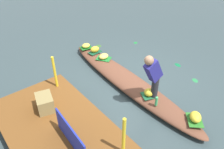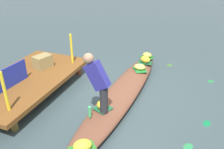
{
  "view_description": "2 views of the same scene",
  "coord_description": "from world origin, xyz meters",
  "views": [
    {
      "loc": [
        -3.45,
        3.32,
        3.64
      ],
      "look_at": [
        0.04,
        0.47,
        0.52
      ],
      "focal_mm": 35.36,
      "sensor_mm": 36.0,
      "label": 1
    },
    {
      "loc": [
        -4.43,
        -1.48,
        2.99
      ],
      "look_at": [
        0.36,
        0.39,
        0.38
      ],
      "focal_mm": 37.33,
      "sensor_mm": 36.0,
      "label": 2
    }
  ],
  "objects": [
    {
      "name": "leaf_mat_3",
      "position": [
        1.64,
        -0.14,
        0.26
      ],
      "size": [
        0.28,
        0.41,
        0.01
      ],
      "primitive_type": "cube",
      "rotation": [
        0.0,
        0.0,
        1.64
      ],
      "color": "#175030",
      "rests_on": "vendor_boat"
    },
    {
      "name": "banana_bunch_4",
      "position": [
        -0.88,
        0.11,
        0.34
      ],
      "size": [
        0.3,
        0.3,
        0.18
      ],
      "primitive_type": "ellipsoid",
      "rotation": [
        0.0,
        0.0,
        3.52
      ],
      "color": "gold",
      "rests_on": "vendor_boat"
    },
    {
      "name": "vendor_boat",
      "position": [
        0.0,
        0.0,
        0.13
      ],
      "size": [
        4.99,
        0.91,
        0.25
      ],
      "primitive_type": "ellipsoid",
      "rotation": [
        0.0,
        0.0,
        -0.04
      ],
      "color": "brown",
      "rests_on": "ground"
    },
    {
      "name": "leaf_mat_1",
      "position": [
        -2.04,
        -0.05,
        0.26
      ],
      "size": [
        0.51,
        0.5,
        0.01
      ],
      "primitive_type": "cube",
      "rotation": [
        0.0,
        0.0,
        2.37
      ],
      "color": "#2B7426",
      "rests_on": "vendor_boat"
    },
    {
      "name": "produce_crate",
      "position": [
        0.1,
        2.23,
        0.54
      ],
      "size": [
        0.51,
        0.43,
        0.33
      ],
      "primitive_type": "cube",
      "rotation": [
        0.0,
        0.0,
        -0.27
      ],
      "color": "olive",
      "rests_on": "dock_platform"
    },
    {
      "name": "banana_bunch_1",
      "position": [
        -2.04,
        -0.05,
        0.35
      ],
      "size": [
        0.37,
        0.38,
        0.18
      ],
      "primitive_type": "ellipsoid",
      "rotation": [
        0.0,
        0.0,
        5.42
      ],
      "color": "yellow",
      "rests_on": "vendor_boat"
    },
    {
      "name": "drifting_plant_2",
      "position": [
        1.65,
        -1.95,
        0.0
      ],
      "size": [
        0.18,
        0.2,
        0.01
      ],
      "primitive_type": "ellipsoid",
      "rotation": [
        0.0,
        0.0,
        1.94
      ],
      "color": "#1F7E36",
      "rests_on": "ground"
    },
    {
      "name": "railing_post_west",
      "position": [
        -1.74,
        1.68,
        0.78
      ],
      "size": [
        0.06,
        0.06,
        0.81
      ],
      "primitive_type": "cylinder",
      "color": "yellow",
      "rests_on": "dock_platform"
    },
    {
      "name": "water_bottle",
      "position": [
        -1.22,
        0.23,
        0.37
      ],
      "size": [
        0.06,
        0.06,
        0.23
      ],
      "primitive_type": "cylinder",
      "color": "#45B463",
      "rests_on": "vendor_boat"
    },
    {
      "name": "drifting_plant_0",
      "position": [
        2.31,
        -0.76,
        0.0
      ],
      "size": [
        0.22,
        0.19,
        0.01
      ],
      "primitive_type": "ellipsoid",
      "rotation": [
        0.0,
        0.0,
        0.07
      ],
      "color": "#39662B",
      "rests_on": "ground"
    },
    {
      "name": "railing_post_east",
      "position": [
        0.66,
        1.68,
        0.78
      ],
      "size": [
        0.06,
        0.06,
        0.81
      ],
      "primitive_type": "cylinder",
      "color": "yellow",
      "rests_on": "dock_platform"
    },
    {
      "name": "leaf_mat_0",
      "position": [
        2.07,
        -0.09,
        0.26
      ],
      "size": [
        0.35,
        0.42,
        0.01
      ],
      "primitive_type": "cube",
      "rotation": [
        0.0,
        0.0,
        1.37
      ],
      "color": "#1B6420",
      "rests_on": "vendor_boat"
    },
    {
      "name": "banana_bunch_0",
      "position": [
        2.07,
        -0.09,
        0.33
      ],
      "size": [
        0.25,
        0.3,
        0.14
      ],
      "primitive_type": "ellipsoid",
      "rotation": [
        0.0,
        0.0,
        4.55
      ],
      "color": "yellow",
      "rests_on": "vendor_boat"
    },
    {
      "name": "canal_water",
      "position": [
        0.0,
        0.0,
        0.0
      ],
      "size": [
        40.0,
        40.0,
        0.0
      ],
      "primitive_type": "plane",
      "color": "#354548",
      "rests_on": "ground"
    },
    {
      "name": "banana_bunch_3",
      "position": [
        1.64,
        -0.14,
        0.35
      ],
      "size": [
        0.25,
        0.32,
        0.2
      ],
      "primitive_type": "ellipsoid",
      "rotation": [
        0.0,
        0.0,
        4.51
      ],
      "color": "gold",
      "rests_on": "vendor_boat"
    },
    {
      "name": "drifting_plant_3",
      "position": [
        -1.07,
        -1.61,
        0.0
      ],
      "size": [
        0.25,
        0.23,
        0.01
      ],
      "primitive_type": "ellipsoid",
      "rotation": [
        0.0,
        0.0,
        2.61
      ],
      "color": "#277D43",
      "rests_on": "ground"
    },
    {
      "name": "leaf_mat_4",
      "position": [
        -0.88,
        0.11,
        0.26
      ],
      "size": [
        0.4,
        0.41,
        0.01
      ],
      "primitive_type": "cube",
      "rotation": [
        0.0,
        0.0,
        1.17
      ],
      "color": "#1C5834",
      "rests_on": "vendor_boat"
    },
    {
      "name": "dock_platform",
      "position": [
        -0.54,
        2.28,
        0.32
      ],
      "size": [
        3.2,
        1.8,
        0.38
      ],
      "color": "brown",
      "rests_on": "ground"
    },
    {
      "name": "market_banner",
      "position": [
        -1.04,
        2.28,
        0.62
      ],
      "size": [
        1.04,
        0.09,
        0.48
      ],
      "primitive_type": "cube",
      "rotation": [
        0.0,
        0.0,
        -0.05
      ],
      "color": "#1F2E9E",
      "rests_on": "dock_platform"
    },
    {
      "name": "vendor_person",
      "position": [
        -0.97,
        0.15,
        0.94
      ],
      "size": [
        0.21,
        0.52,
        1.19
      ],
      "color": "#28282D",
      "rests_on": "vendor_boat"
    },
    {
      "name": "banana_bunch_2",
      "position": [
        1.15,
        -0.11,
        0.33
      ],
      "size": [
        0.25,
        0.32,
        0.15
      ],
      "primitive_type": "ellipsoid",
      "rotation": [
        0.0,
        0.0,
        4.78
      ],
      "color": "#F6D359",
      "rests_on": "vendor_boat"
    },
    {
      "name": "drifting_plant_1",
      "position": [
        -0.27,
        -1.9,
        0.0
      ],
      "size": [
        0.26,
        0.2,
        0.01
      ],
      "primitive_type": "ellipsoid",
      "rotation": [
        0.0,
        0.0,
        2.88
      ],
      "color": "#126D3B",
      "rests_on": "ground"
    },
    {
      "name": "leaf_mat_2",
      "position": [
        1.15,
        -0.11,
        0.26
      ],
      "size": [
        0.52,
        0.48,
        0.01
      ],
      "primitive_type": "cube",
      "rotation": [
        0.0,
        0.0,
        0.56
      ],
      "color": "#1F732D",
      "rests_on": "vendor_boat"
    }
  ]
}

